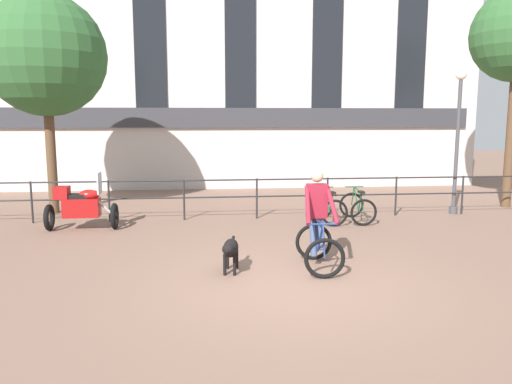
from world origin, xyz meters
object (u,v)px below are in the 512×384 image
at_px(cyclist_with_bike, 318,224).
at_px(parked_bicycle_near_lamp, 328,208).
at_px(parked_motorcycle, 81,206).
at_px(dog, 230,249).
at_px(parked_bicycle_mid_left, 357,207).
at_px(street_lamp, 458,134).

xyz_separation_m(cyclist_with_bike, parked_bicycle_near_lamp, (1.12, 3.67, -0.41)).
relative_size(cyclist_with_bike, parked_bicycle_near_lamp, 1.47).
bearing_deg(parked_motorcycle, parked_bicycle_near_lamp, -88.16).
xyz_separation_m(cyclist_with_bike, dog, (-1.55, -0.23, -0.35)).
xyz_separation_m(parked_motorcycle, parked_bicycle_near_lamp, (5.96, 0.24, -0.20)).
bearing_deg(dog, parked_motorcycle, 141.75).
xyz_separation_m(cyclist_with_bike, parked_bicycle_mid_left, (1.88, 3.67, -0.41)).
height_order(parked_motorcycle, parked_bicycle_near_lamp, parked_motorcycle).
height_order(parked_bicycle_near_lamp, street_lamp, street_lamp).
height_order(parked_motorcycle, street_lamp, street_lamp).
height_order(parked_bicycle_near_lamp, parked_bicycle_mid_left, same).
height_order(cyclist_with_bike, parked_motorcycle, cyclist_with_bike).
bearing_deg(parked_bicycle_mid_left, parked_motorcycle, 2.79).
bearing_deg(street_lamp, parked_bicycle_mid_left, -166.02).
relative_size(parked_motorcycle, street_lamp, 0.42).
xyz_separation_m(dog, parked_motorcycle, (-3.29, 3.67, 0.15)).
bearing_deg(parked_motorcycle, dog, -138.51).
distance_m(parked_motorcycle, parked_bicycle_near_lamp, 5.97).
relative_size(parked_bicycle_near_lamp, parked_bicycle_mid_left, 1.03).
height_order(parked_motorcycle, parked_bicycle_mid_left, parked_motorcycle).
xyz_separation_m(dog, parked_bicycle_mid_left, (3.43, 3.90, -0.06)).
bearing_deg(street_lamp, parked_motorcycle, -174.28).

